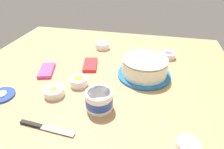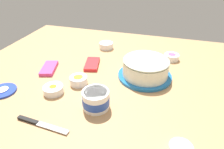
{
  "view_description": "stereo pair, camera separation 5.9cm",
  "coord_description": "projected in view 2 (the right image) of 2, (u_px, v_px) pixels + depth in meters",
  "views": [
    {
      "loc": [
        0.82,
        0.28,
        0.59
      ],
      "look_at": [
        -0.04,
        0.09,
        0.04
      ],
      "focal_mm": 31.63,
      "sensor_mm": 36.0,
      "label": 1
    },
    {
      "loc": [
        0.81,
        0.34,
        0.59
      ],
      "look_at": [
        -0.04,
        0.09,
        0.04
      ],
      "focal_mm": 31.63,
      "sensor_mm": 36.0,
      "label": 2
    }
  ],
  "objects": [
    {
      "name": "candy_box_lower",
      "position": [
        92.0,
        64.0,
        1.2
      ],
      "size": [
        0.17,
        0.11,
        0.02
      ],
      "primitive_type": "cube",
      "rotation": [
        0.0,
        0.0,
        0.22
      ],
      "color": "red",
      "rests_on": "ground_plane"
    },
    {
      "name": "sprinkle_bowl_blue",
      "position": [
        106.0,
        45.0,
        1.41
      ],
      "size": [
        0.1,
        0.1,
        0.04
      ],
      "color": "white",
      "rests_on": "ground_plane"
    },
    {
      "name": "sprinkle_bowl_orange",
      "position": [
        53.0,
        89.0,
        0.96
      ],
      "size": [
        0.1,
        0.1,
        0.04
      ],
      "color": "white",
      "rests_on": "ground_plane"
    },
    {
      "name": "frosting_tub_lid",
      "position": [
        3.0,
        91.0,
        0.98
      ],
      "size": [
        0.13,
        0.13,
        0.02
      ],
      "color": "#233DAD",
      "rests_on": "ground_plane"
    },
    {
      "name": "ground_plane",
      "position": [
        94.0,
        82.0,
        1.05
      ],
      "size": [
        1.54,
        1.54,
        0.0
      ],
      "primitive_type": "plane",
      "color": "tan"
    },
    {
      "name": "frosting_tub",
      "position": [
        96.0,
        99.0,
        0.86
      ],
      "size": [
        0.12,
        0.12,
        0.09
      ],
      "color": "white",
      "rests_on": "ground_plane"
    },
    {
      "name": "sprinkle_bowl_yellow",
      "position": [
        79.0,
        80.0,
        1.03
      ],
      "size": [
        0.09,
        0.09,
        0.04
      ],
      "color": "white",
      "rests_on": "ground_plane"
    },
    {
      "name": "candy_box_upper",
      "position": [
        49.0,
        68.0,
        1.15
      ],
      "size": [
        0.17,
        0.11,
        0.02
      ],
      "primitive_type": "cube",
      "rotation": [
        0.0,
        0.0,
        0.28
      ],
      "color": "#E53D8E",
      "rests_on": "ground_plane"
    },
    {
      "name": "frosted_cake",
      "position": [
        145.0,
        68.0,
        1.07
      ],
      "size": [
        0.29,
        0.29,
        0.12
      ],
      "color": "#1E6BB2",
      "rests_on": "ground_plane"
    },
    {
      "name": "spreading_knife",
      "position": [
        38.0,
        123.0,
        0.79
      ],
      "size": [
        0.04,
        0.24,
        0.01
      ],
      "color": "silver",
      "rests_on": "ground_plane"
    },
    {
      "name": "sprinkle_bowl_rainbow",
      "position": [
        172.0,
        57.0,
        1.26
      ],
      "size": [
        0.09,
        0.09,
        0.04
      ],
      "color": "white",
      "rests_on": "ground_plane"
    }
  ]
}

